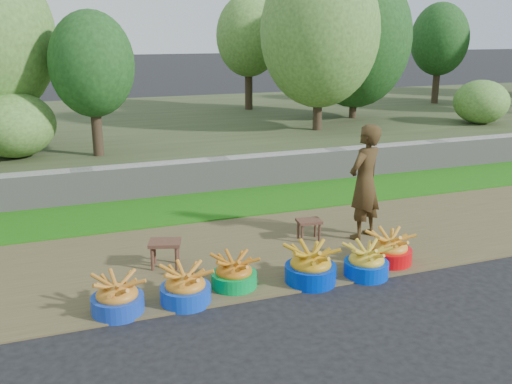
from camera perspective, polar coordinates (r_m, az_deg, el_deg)
name	(u,v)px	position (r m, az deg, el deg)	size (l,w,h in m)	color
ground_plane	(331,288)	(6.20, 7.53, -9.46)	(120.00, 120.00, 0.00)	black
dirt_shoulder	(285,247)	(7.23, 2.89, -5.47)	(80.00, 2.50, 0.02)	brown
grass_verge	(234,202)	(8.99, -2.17, -1.05)	(80.00, 1.50, 0.04)	#1E640F
retaining_wall	(218,174)	(9.71, -3.78, 1.77)	(80.00, 0.35, 0.55)	gray
earth_bank	(161,130)	(14.38, -9.50, 6.13)	(80.00, 10.00, 0.50)	#3A4425
vegetation	(213,34)	(12.57, -4.28, 15.46)	(36.59, 7.30, 4.32)	#322619
basin_a	(117,297)	(5.73, -13.70, -10.19)	(0.51, 0.51, 0.38)	#1539AF
basin_b	(185,287)	(5.81, -7.08, -9.44)	(0.51, 0.51, 0.38)	#0E3DC2
basin_c	(234,274)	(6.09, -2.22, -8.16)	(0.49, 0.49, 0.36)	#009439
basin_d	(311,266)	(6.22, 5.48, -7.42)	(0.56, 0.56, 0.42)	#002BB7
basin_e	(366,262)	(6.47, 10.98, -6.92)	(0.49, 0.49, 0.37)	#0036CD
basin_f	(390,250)	(6.86, 13.21, -5.64)	(0.52, 0.52, 0.39)	red
stool_left	(165,246)	(6.60, -9.10, -5.39)	(0.42, 0.37, 0.31)	#4E2F22
stool_right	(309,224)	(7.38, 5.32, -3.20)	(0.33, 0.27, 0.27)	#4E2F22
vendor_woman	(365,182)	(7.42, 10.82, 0.97)	(0.54, 0.36, 1.49)	black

